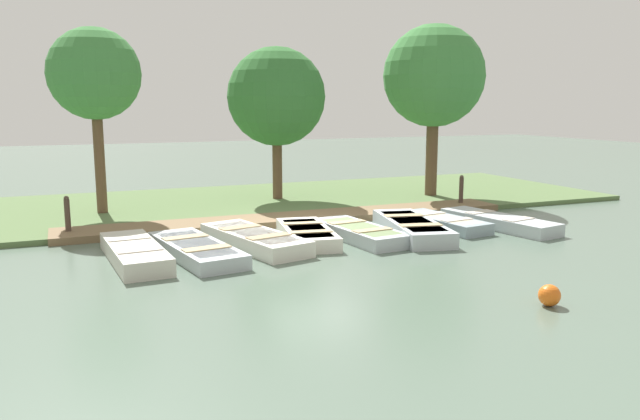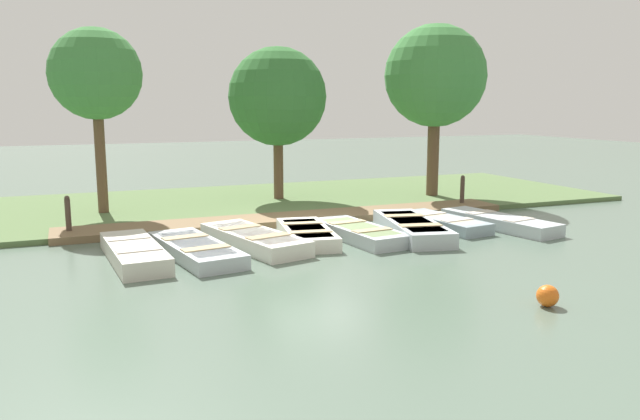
{
  "view_description": "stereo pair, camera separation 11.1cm",
  "coord_description": "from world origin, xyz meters",
  "px_view_note": "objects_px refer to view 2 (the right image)",
  "views": [
    {
      "loc": [
        15.04,
        -6.15,
        3.38
      ],
      "look_at": [
        0.38,
        -0.06,
        0.65
      ],
      "focal_mm": 35.0,
      "sensor_mm": 36.0,
      "label": 1
    },
    {
      "loc": [
        15.09,
        -6.04,
        3.38
      ],
      "look_at": [
        0.38,
        -0.06,
        0.65
      ],
      "focal_mm": 35.0,
      "sensor_mm": 36.0,
      "label": 2
    }
  ],
  "objects_px": {
    "park_tree_left": "(278,97)",
    "park_tree_center": "(435,77)",
    "park_tree_far_left": "(96,75)",
    "rowboat_2": "(254,239)",
    "mooring_post_far": "(462,192)",
    "mooring_post_near": "(68,217)",
    "rowboat_7": "(499,222)",
    "rowboat_5": "(412,228)",
    "rowboat_1": "(195,249)",
    "buoy": "(548,296)",
    "rowboat_0": "(134,252)",
    "rowboat_3": "(307,234)",
    "rowboat_6": "(443,222)",
    "rowboat_4": "(359,232)"
  },
  "relations": [
    {
      "from": "rowboat_0",
      "to": "rowboat_7",
      "type": "distance_m",
      "value": 9.63
    },
    {
      "from": "rowboat_1",
      "to": "park_tree_far_left",
      "type": "distance_m",
      "value": 7.32
    },
    {
      "from": "rowboat_1",
      "to": "rowboat_5",
      "type": "relative_size",
      "value": 0.97
    },
    {
      "from": "rowboat_2",
      "to": "mooring_post_near",
      "type": "height_order",
      "value": "mooring_post_near"
    },
    {
      "from": "rowboat_7",
      "to": "park_tree_far_left",
      "type": "bearing_deg",
      "value": -131.46
    },
    {
      "from": "rowboat_7",
      "to": "park_tree_left",
      "type": "height_order",
      "value": "park_tree_left"
    },
    {
      "from": "rowboat_2",
      "to": "park_tree_center",
      "type": "bearing_deg",
      "value": 107.29
    },
    {
      "from": "rowboat_1",
      "to": "mooring_post_near",
      "type": "xyz_separation_m",
      "value": [
        -3.15,
        -2.59,
        0.38
      ]
    },
    {
      "from": "buoy",
      "to": "rowboat_6",
      "type": "bearing_deg",
      "value": 161.7
    },
    {
      "from": "mooring_post_near",
      "to": "rowboat_4",
      "type": "bearing_deg",
      "value": 66.59
    },
    {
      "from": "rowboat_1",
      "to": "mooring_post_far",
      "type": "height_order",
      "value": "mooring_post_far"
    },
    {
      "from": "rowboat_7",
      "to": "mooring_post_near",
      "type": "height_order",
      "value": "mooring_post_near"
    },
    {
      "from": "rowboat_1",
      "to": "mooring_post_far",
      "type": "relative_size",
      "value": 3.31
    },
    {
      "from": "park_tree_far_left",
      "to": "park_tree_center",
      "type": "relative_size",
      "value": 0.91
    },
    {
      "from": "rowboat_2",
      "to": "rowboat_5",
      "type": "distance_m",
      "value": 4.16
    },
    {
      "from": "mooring_post_far",
      "to": "park_tree_far_left",
      "type": "bearing_deg",
      "value": -104.25
    },
    {
      "from": "mooring_post_near",
      "to": "park_tree_left",
      "type": "height_order",
      "value": "park_tree_left"
    },
    {
      "from": "park_tree_far_left",
      "to": "rowboat_2",
      "type": "bearing_deg",
      "value": 29.13
    },
    {
      "from": "rowboat_0",
      "to": "mooring_post_far",
      "type": "bearing_deg",
      "value": 102.3
    },
    {
      "from": "rowboat_7",
      "to": "park_tree_far_left",
      "type": "height_order",
      "value": "park_tree_far_left"
    },
    {
      "from": "park_tree_center",
      "to": "rowboat_1",
      "type": "bearing_deg",
      "value": -60.98
    },
    {
      "from": "rowboat_0",
      "to": "park_tree_center",
      "type": "bearing_deg",
      "value": 111.73
    },
    {
      "from": "buoy",
      "to": "park_tree_left",
      "type": "xyz_separation_m",
      "value": [
        -12.26,
        -0.67,
        3.39
      ]
    },
    {
      "from": "rowboat_5",
      "to": "park_tree_center",
      "type": "bearing_deg",
      "value": 155.69
    },
    {
      "from": "rowboat_2",
      "to": "rowboat_7",
      "type": "bearing_deg",
      "value": 73.15
    },
    {
      "from": "rowboat_4",
      "to": "mooring_post_far",
      "type": "bearing_deg",
      "value": 113.23
    },
    {
      "from": "rowboat_4",
      "to": "park_tree_left",
      "type": "bearing_deg",
      "value": 173.62
    },
    {
      "from": "rowboat_4",
      "to": "rowboat_6",
      "type": "xyz_separation_m",
      "value": [
        -0.4,
        2.75,
        -0.01
      ]
    },
    {
      "from": "rowboat_5",
      "to": "rowboat_7",
      "type": "relative_size",
      "value": 1.03
    },
    {
      "from": "park_tree_left",
      "to": "rowboat_1",
      "type": "bearing_deg",
      "value": -32.33
    },
    {
      "from": "mooring_post_near",
      "to": "rowboat_7",
      "type": "bearing_deg",
      "value": 74.17
    },
    {
      "from": "rowboat_2",
      "to": "park_tree_left",
      "type": "bearing_deg",
      "value": 142.54
    },
    {
      "from": "rowboat_3",
      "to": "mooring_post_near",
      "type": "bearing_deg",
      "value": -105.84
    },
    {
      "from": "rowboat_5",
      "to": "park_tree_center",
      "type": "relative_size",
      "value": 0.61
    },
    {
      "from": "rowboat_4",
      "to": "rowboat_7",
      "type": "bearing_deg",
      "value": 81.04
    },
    {
      "from": "rowboat_0",
      "to": "rowboat_4",
      "type": "xyz_separation_m",
      "value": [
        -0.16,
        5.47,
        -0.02
      ]
    },
    {
      "from": "mooring_post_near",
      "to": "park_tree_center",
      "type": "height_order",
      "value": "park_tree_center"
    },
    {
      "from": "park_tree_left",
      "to": "park_tree_center",
      "type": "height_order",
      "value": "park_tree_center"
    },
    {
      "from": "buoy",
      "to": "park_tree_center",
      "type": "height_order",
      "value": "park_tree_center"
    },
    {
      "from": "rowboat_3",
      "to": "rowboat_0",
      "type": "bearing_deg",
      "value": -73.85
    },
    {
      "from": "rowboat_5",
      "to": "rowboat_7",
      "type": "bearing_deg",
      "value": 101.09
    },
    {
      "from": "rowboat_5",
      "to": "rowboat_6",
      "type": "distance_m",
      "value": 1.39
    },
    {
      "from": "rowboat_2",
      "to": "rowboat_5",
      "type": "xyz_separation_m",
      "value": [
        0.28,
        4.15,
        0.01
      ]
    },
    {
      "from": "mooring_post_far",
      "to": "park_tree_center",
      "type": "height_order",
      "value": "park_tree_center"
    },
    {
      "from": "rowboat_6",
      "to": "park_tree_far_left",
      "type": "xyz_separation_m",
      "value": [
        -5.29,
        -8.51,
        4.01
      ]
    },
    {
      "from": "rowboat_5",
      "to": "mooring_post_far",
      "type": "bearing_deg",
      "value": 142.2
    },
    {
      "from": "rowboat_7",
      "to": "rowboat_0",
      "type": "bearing_deg",
      "value": -100.98
    },
    {
      "from": "rowboat_3",
      "to": "park_tree_center",
      "type": "xyz_separation_m",
      "value": [
        -4.72,
        6.58,
        4.09
      ]
    },
    {
      "from": "rowboat_6",
      "to": "mooring_post_far",
      "type": "xyz_separation_m",
      "value": [
        -2.53,
        2.35,
        0.38
      ]
    },
    {
      "from": "mooring_post_far",
      "to": "park_tree_center",
      "type": "xyz_separation_m",
      "value": [
        -2.09,
        0.18,
        3.73
      ]
    }
  ]
}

